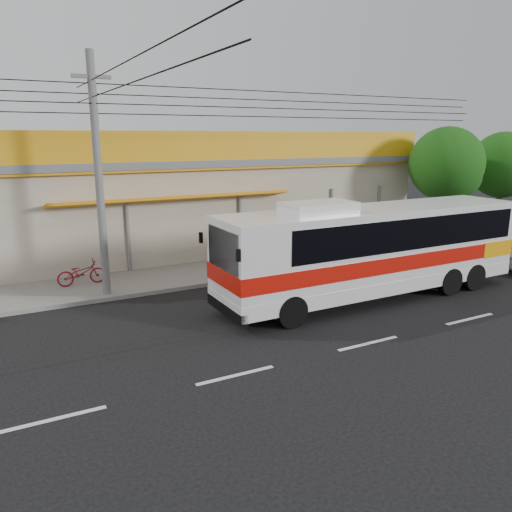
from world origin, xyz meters
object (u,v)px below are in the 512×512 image
Objects in this scene: motorbike_red at (81,273)px; tree_near at (449,167)px; tree_far at (505,167)px; utility_pole at (93,97)px; coach_bus at (378,245)px.

tree_near is at bearing -95.06° from motorbike_red.
tree_near is 4.22m from tree_far.
coach_bus is at bearing -26.77° from utility_pole.
tree_far is (21.57, -1.10, 3.27)m from motorbike_red.
tree_far is at bearing -94.35° from motorbike_red.
utility_pole is at bearing -178.46° from tree_near.
utility_pole reaches higher than motorbike_red.
motorbike_red is at bearing 110.63° from utility_pole.
tree_far reaches higher than coach_bus.
coach_bus is 6.58× the size of motorbike_red.
tree_near is (16.77, 0.45, -2.68)m from utility_pole.
motorbike_red is 21.85m from tree_far.
coach_bus is 10.55m from utility_pole.
tree_far is (20.99, 0.45, -2.84)m from utility_pole.
motorbike_red is 0.05× the size of utility_pole.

